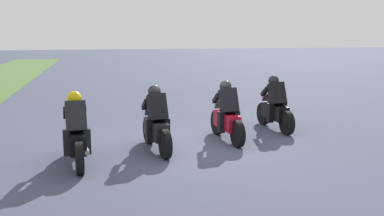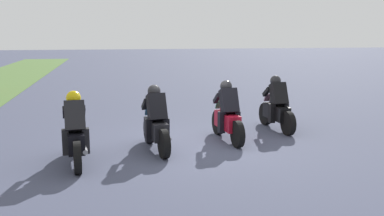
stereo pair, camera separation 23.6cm
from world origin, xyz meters
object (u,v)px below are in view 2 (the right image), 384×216
at_px(rider_lane_c, 156,124).
at_px(rider_lane_d, 75,134).
at_px(rider_lane_b, 227,116).
at_px(rider_lane_a, 277,108).

distance_m(rider_lane_c, rider_lane_d, 1.88).
bearing_deg(rider_lane_c, rider_lane_b, -80.77).
height_order(rider_lane_b, rider_lane_c, same).
distance_m(rider_lane_a, rider_lane_b, 1.91).
relative_size(rider_lane_c, rider_lane_d, 1.00).
xyz_separation_m(rider_lane_b, rider_lane_d, (-1.30, 3.59, 0.00)).
bearing_deg(rider_lane_d, rider_lane_c, -73.27).
relative_size(rider_lane_b, rider_lane_d, 1.00).
bearing_deg(rider_lane_a, rider_lane_d, 108.31).
relative_size(rider_lane_a, rider_lane_c, 1.00).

